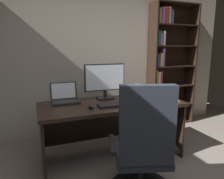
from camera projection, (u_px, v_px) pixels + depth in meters
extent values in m
cube|color=#A89E8E|center=(95.00, 49.00, 3.43)|extent=(5.00, 0.12, 2.81)
cube|color=black|center=(112.00, 104.00, 2.58)|extent=(1.78, 0.74, 0.04)
cube|color=black|center=(42.00, 143.00, 2.35)|extent=(0.03, 0.68, 0.71)
cube|color=black|center=(168.00, 124.00, 2.96)|extent=(0.03, 0.68, 0.71)
cube|color=black|center=(103.00, 121.00, 2.96)|extent=(1.66, 0.03, 0.50)
cube|color=black|center=(152.00, 67.00, 3.64)|extent=(0.02, 0.28, 2.19)
cube|color=black|center=(191.00, 65.00, 3.94)|extent=(0.02, 0.28, 2.19)
cube|color=black|center=(168.00, 66.00, 3.91)|extent=(0.89, 0.01, 2.19)
cube|color=black|center=(169.00, 122.00, 4.00)|extent=(0.84, 0.26, 0.02)
cube|color=gray|center=(154.00, 118.00, 3.81)|extent=(0.05, 0.20, 0.27)
cube|color=navy|center=(156.00, 117.00, 3.84)|extent=(0.04, 0.22, 0.28)
cube|color=olive|center=(158.00, 117.00, 3.85)|extent=(0.04, 0.21, 0.28)
cube|color=navy|center=(161.00, 116.00, 3.85)|extent=(0.05, 0.17, 0.31)
cube|color=black|center=(170.00, 104.00, 3.93)|extent=(0.84, 0.26, 0.02)
cube|color=black|center=(154.00, 100.00, 3.75)|extent=(0.04, 0.21, 0.22)
cube|color=navy|center=(157.00, 100.00, 3.75)|extent=(0.04, 0.16, 0.22)
cube|color=maroon|center=(160.00, 99.00, 3.76)|extent=(0.03, 0.17, 0.27)
cube|color=black|center=(161.00, 99.00, 3.80)|extent=(0.04, 0.21, 0.23)
cube|color=gray|center=(163.00, 99.00, 3.81)|extent=(0.03, 0.20, 0.23)
cube|color=black|center=(165.00, 98.00, 3.84)|extent=(0.05, 0.21, 0.25)
cube|color=black|center=(171.00, 85.00, 3.86)|extent=(0.84, 0.26, 0.02)
cube|color=gold|center=(155.00, 79.00, 3.65)|extent=(0.03, 0.16, 0.29)
cube|color=gray|center=(157.00, 79.00, 3.68)|extent=(0.03, 0.20, 0.26)
cube|color=maroon|center=(159.00, 79.00, 3.68)|extent=(0.03, 0.17, 0.28)
cube|color=black|center=(172.00, 66.00, 3.79)|extent=(0.84, 0.26, 0.02)
cube|color=navy|center=(155.00, 60.00, 3.62)|extent=(0.05, 0.22, 0.21)
cube|color=olive|center=(160.00, 60.00, 3.61)|extent=(0.05, 0.16, 0.23)
cube|color=#512D66|center=(161.00, 57.00, 3.63)|extent=(0.03, 0.20, 0.30)
cube|color=black|center=(173.00, 46.00, 3.72)|extent=(0.84, 0.26, 0.02)
cube|color=#195633|center=(157.00, 38.00, 3.53)|extent=(0.04, 0.18, 0.24)
cube|color=#512D66|center=(159.00, 39.00, 3.56)|extent=(0.05, 0.21, 0.20)
cube|color=gray|center=(162.00, 38.00, 3.56)|extent=(0.03, 0.18, 0.23)
cube|color=black|center=(174.00, 25.00, 3.65)|extent=(0.84, 0.26, 0.02)
cube|color=olive|center=(157.00, 16.00, 3.47)|extent=(0.04, 0.22, 0.24)
cube|color=#512D66|center=(161.00, 16.00, 3.48)|extent=(0.06, 0.19, 0.25)
cube|color=maroon|center=(164.00, 16.00, 3.50)|extent=(0.05, 0.18, 0.26)
cube|color=olive|center=(167.00, 16.00, 3.53)|extent=(0.03, 0.20, 0.26)
cube|color=navy|center=(169.00, 17.00, 3.54)|extent=(0.05, 0.19, 0.22)
cube|color=black|center=(176.00, 4.00, 3.58)|extent=(0.84, 0.26, 0.02)
cylinder|color=black|center=(141.00, 172.00, 2.06)|extent=(0.06, 0.06, 0.30)
cube|color=#232833|center=(141.00, 155.00, 2.02)|extent=(0.62, 0.61, 0.07)
cube|color=#232833|center=(147.00, 125.00, 1.75)|extent=(0.48, 0.24, 0.70)
cube|color=black|center=(113.00, 144.00, 1.98)|extent=(0.16, 0.38, 0.04)
cube|color=black|center=(170.00, 143.00, 2.01)|extent=(0.16, 0.38, 0.04)
cube|color=black|center=(105.00, 98.00, 2.79)|extent=(0.22, 0.16, 0.02)
cylinder|color=black|center=(105.00, 94.00, 2.78)|extent=(0.04, 0.04, 0.09)
cube|color=black|center=(105.00, 77.00, 2.74)|extent=(0.56, 0.02, 0.36)
cube|color=silver|center=(105.00, 77.00, 2.73)|extent=(0.53, 0.00, 0.33)
cube|color=black|center=(66.00, 102.00, 2.56)|extent=(0.34, 0.23, 0.02)
cube|color=#2D2D30|center=(66.00, 101.00, 2.55)|extent=(0.29, 0.13, 0.00)
cube|color=black|center=(64.00, 91.00, 2.67)|extent=(0.34, 0.05, 0.22)
cube|color=silver|center=(64.00, 91.00, 2.66)|extent=(0.30, 0.04, 0.19)
cube|color=black|center=(116.00, 105.00, 2.44)|extent=(0.42, 0.15, 0.02)
ellipsoid|color=black|center=(91.00, 107.00, 2.34)|extent=(0.06, 0.10, 0.04)
cube|color=black|center=(138.00, 96.00, 2.95)|extent=(0.14, 0.12, 0.01)
cube|color=black|center=(140.00, 95.00, 2.90)|extent=(0.25, 0.01, 0.01)
cube|color=#2D84C6|center=(134.00, 89.00, 3.04)|extent=(0.28, 0.24, 0.11)
cube|color=silver|center=(135.00, 88.00, 3.04)|extent=(0.26, 0.22, 0.10)
cube|color=orange|center=(150.00, 103.00, 2.53)|extent=(0.30, 0.34, 0.01)
cube|color=orange|center=(164.00, 101.00, 2.66)|extent=(0.30, 0.34, 0.01)
cube|color=silver|center=(150.00, 103.00, 2.53)|extent=(0.28, 0.33, 0.02)
cube|color=silver|center=(164.00, 100.00, 2.66)|extent=(0.28, 0.33, 0.02)
cylinder|color=#B7B7BC|center=(157.00, 101.00, 2.59)|extent=(0.07, 0.27, 0.02)
cube|color=silver|center=(133.00, 101.00, 2.65)|extent=(0.18, 0.23, 0.01)
cylinder|color=black|center=(135.00, 100.00, 2.66)|extent=(0.14, 0.05, 0.01)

